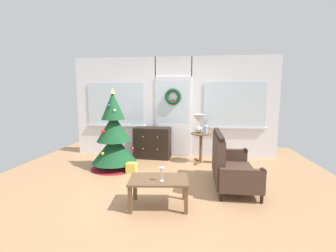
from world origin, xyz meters
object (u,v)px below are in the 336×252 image
object	(u,v)px
christmas_tree	(114,139)
settee_sofa	(229,165)
flower_vase	(206,129)
dresser_cabinet	(152,143)
table_lamp	(199,121)
gift_box	(132,168)
coffee_table	(159,183)
wine_glass	(162,171)
side_table	(201,142)

from	to	relation	value
christmas_tree	settee_sofa	size ratio (longest dim) A/B	1.27
christmas_tree	flower_vase	bearing A→B (deg)	16.74
dresser_cabinet	table_lamp	distance (m)	1.32
christmas_tree	settee_sofa	world-z (taller)	christmas_tree
christmas_tree	gift_box	distance (m)	0.76
table_lamp	christmas_tree	bearing A→B (deg)	-159.09
table_lamp	coffee_table	world-z (taller)	table_lamp
christmas_tree	gift_box	xyz separation A→B (m)	(0.45, -0.25, -0.55)
coffee_table	gift_box	size ratio (longest dim) A/B	4.32
table_lamp	wine_glass	world-z (taller)	table_lamp
christmas_tree	coffee_table	distance (m)	2.07
dresser_cabinet	flower_vase	world-z (taller)	flower_vase
settee_sofa	table_lamp	bearing A→B (deg)	110.44
flower_vase	side_table	bearing A→B (deg)	149.04
flower_vase	gift_box	size ratio (longest dim) A/B	1.70
side_table	wine_glass	bearing A→B (deg)	-103.73
settee_sofa	wine_glass	world-z (taller)	settee_sofa
christmas_tree	settee_sofa	xyz separation A→B (m)	(2.35, -0.72, -0.28)
christmas_tree	dresser_cabinet	world-z (taller)	christmas_tree
christmas_tree	dresser_cabinet	bearing A→B (deg)	53.90
side_table	table_lamp	distance (m)	0.50
flower_vase	wine_glass	xyz separation A→B (m)	(-0.68, -2.30, -0.26)
coffee_table	gift_box	distance (m)	1.60
wine_glass	settee_sofa	bearing A→B (deg)	43.17
christmas_tree	side_table	world-z (taller)	christmas_tree
wine_glass	table_lamp	bearing A→B (deg)	77.85
settee_sofa	wine_glass	size ratio (longest dim) A/B	7.00
wine_glass	christmas_tree	bearing A→B (deg)	127.42
coffee_table	flower_vase	bearing A→B (deg)	71.64
table_lamp	gift_box	size ratio (longest dim) A/B	2.13
dresser_cabinet	side_table	size ratio (longest dim) A/B	1.31
dresser_cabinet	side_table	xyz separation A→B (m)	(1.21, -0.26, 0.11)
christmas_tree	table_lamp	xyz separation A→B (m)	(1.82, 0.70, 0.34)
dresser_cabinet	coffee_table	world-z (taller)	dresser_cabinet
table_lamp	wine_glass	distance (m)	2.49
side_table	gift_box	xyz separation A→B (m)	(-1.43, -0.91, -0.40)
gift_box	dresser_cabinet	bearing A→B (deg)	79.47
settee_sofa	wine_glass	bearing A→B (deg)	-136.83
dresser_cabinet	flower_vase	distance (m)	1.42
table_lamp	wine_glass	size ratio (longest dim) A/B	2.26
christmas_tree	dresser_cabinet	xyz separation A→B (m)	(0.67, 0.92, -0.27)
settee_sofa	coffee_table	size ratio (longest dim) A/B	1.53
side_table	gift_box	distance (m)	1.74
settee_sofa	dresser_cabinet	bearing A→B (deg)	135.67
wine_glass	gift_box	size ratio (longest dim) A/B	0.94
settee_sofa	coffee_table	xyz separation A→B (m)	(-1.10, -0.90, -0.02)
flower_vase	dresser_cabinet	bearing A→B (deg)	166.20
dresser_cabinet	coffee_table	size ratio (longest dim) A/B	1.04
settee_sofa	wine_glass	xyz separation A→B (m)	(-1.05, -0.98, 0.18)
gift_box	wine_glass	bearing A→B (deg)	-59.62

